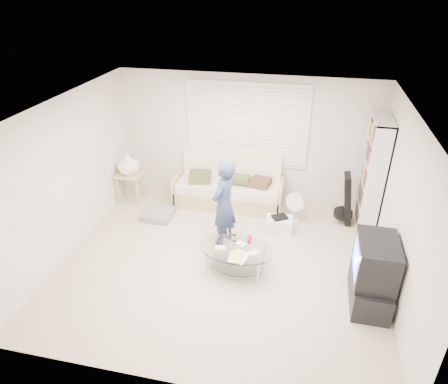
% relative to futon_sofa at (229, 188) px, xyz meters
% --- Properties ---
extents(ground, '(5.00, 5.00, 0.00)m').
position_rel_futon_sofa_xyz_m(ground, '(0.27, -1.87, -0.34)').
color(ground, beige).
rests_on(ground, ground).
extents(room_shell, '(5.02, 4.52, 2.51)m').
position_rel_futon_sofa_xyz_m(room_shell, '(0.27, -1.40, 1.29)').
color(room_shell, beige).
rests_on(room_shell, ground).
extents(window_blinds, '(2.32, 0.08, 1.62)m').
position_rel_futon_sofa_xyz_m(window_blinds, '(0.27, 0.33, 1.21)').
color(window_blinds, silver).
rests_on(window_blinds, ground).
extents(futon_sofa, '(2.12, 0.86, 1.04)m').
position_rel_futon_sofa_xyz_m(futon_sofa, '(0.00, 0.00, 0.00)').
color(futon_sofa, tan).
rests_on(futon_sofa, ground).
extents(grey_floor_pillow, '(0.55, 0.55, 0.12)m').
position_rel_futon_sofa_xyz_m(grey_floor_pillow, '(-1.21, -0.83, -0.28)').
color(grey_floor_pillow, slate).
rests_on(grey_floor_pillow, ground).
extents(side_table, '(0.53, 0.43, 1.06)m').
position_rel_futon_sofa_xyz_m(side_table, '(-1.95, -0.33, 0.44)').
color(side_table, tan).
rests_on(side_table, ground).
extents(bookshelf, '(0.32, 0.85, 2.01)m').
position_rel_futon_sofa_xyz_m(bookshelf, '(2.59, -0.20, 0.66)').
color(bookshelf, white).
rests_on(bookshelf, ground).
extents(guitar_case, '(0.35, 0.35, 0.96)m').
position_rel_futon_sofa_xyz_m(guitar_case, '(2.23, -0.26, 0.09)').
color(guitar_case, black).
rests_on(guitar_case, ground).
extents(floor_fan, '(0.37, 0.24, 0.60)m').
position_rel_futon_sofa_xyz_m(floor_fan, '(1.31, -0.41, 0.01)').
color(floor_fan, white).
rests_on(floor_fan, ground).
extents(storage_bin, '(0.48, 0.36, 0.32)m').
position_rel_futon_sofa_xyz_m(storage_bin, '(1.08, -0.81, -0.20)').
color(storage_bin, white).
rests_on(storage_bin, ground).
extents(tv_unit, '(0.53, 0.94, 1.02)m').
position_rel_futon_sofa_xyz_m(tv_unit, '(2.46, -2.31, 0.15)').
color(tv_unit, black).
rests_on(tv_unit, ground).
extents(coffee_table, '(1.19, 0.80, 0.55)m').
position_rel_futon_sofa_xyz_m(coffee_table, '(0.53, -2.06, 0.00)').
color(coffee_table, silver).
rests_on(coffee_table, ground).
extents(standing_person, '(0.52, 0.64, 1.53)m').
position_rel_futon_sofa_xyz_m(standing_person, '(0.19, -1.37, 0.43)').
color(standing_person, navy).
rests_on(standing_person, ground).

